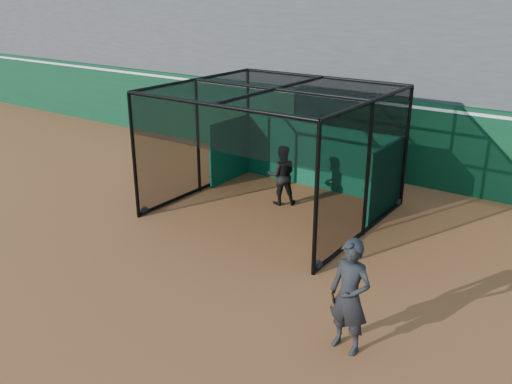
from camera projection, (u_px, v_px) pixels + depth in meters
The scene contains 6 objects.
ground at pixel (182, 281), 10.91m from camera, with size 120.00×120.00×0.00m, color brown.
outfield_wall at pixel (366, 134), 16.94m from camera, with size 50.00×0.50×2.50m.
grandstand at pixel (419, 22), 18.70m from camera, with size 50.00×7.85×8.95m.
batting_cage at pixel (274, 152), 13.85m from camera, with size 5.27×4.88×3.22m.
batter at pixel (282, 175), 14.60m from camera, with size 0.80×0.62×1.64m, color black.
on_deck_player at pixel (350, 297), 8.53m from camera, with size 0.75×0.54×1.94m.
Camera 1 is at (6.79, -6.94, 5.50)m, focal length 38.00 mm.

